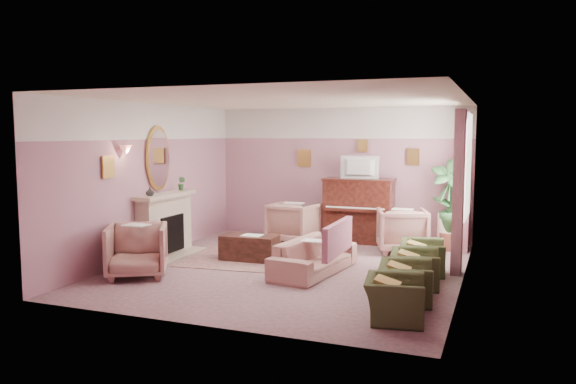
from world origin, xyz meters
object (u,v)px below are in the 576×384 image
(floral_armchair_front, at_px, (137,248))
(olive_chair_b, at_px, (406,276))
(side_table, at_px, (451,231))
(olive_chair_d, at_px, (422,252))
(olive_chair_a, at_px, (395,292))
(floral_armchair_left, at_px, (294,220))
(floral_armchair_right, at_px, (402,228))
(sofa, at_px, (314,250))
(piano, at_px, (359,211))
(coffee_table, at_px, (250,248))
(olive_chair_c, at_px, (415,263))
(television, at_px, (359,166))

(floral_armchair_front, height_order, olive_chair_b, floral_armchair_front)
(side_table, bearing_deg, olive_chair_d, -96.98)
(olive_chair_a, bearing_deg, olive_chair_b, 90.00)
(floral_armchair_left, bearing_deg, olive_chair_a, -55.37)
(olive_chair_a, distance_m, olive_chair_d, 2.46)
(floral_armchair_right, bearing_deg, floral_armchair_front, -137.09)
(olive_chair_b, bearing_deg, sofa, 148.50)
(sofa, relative_size, side_table, 2.68)
(sofa, relative_size, floral_armchair_left, 2.02)
(piano, bearing_deg, sofa, -90.81)
(piano, distance_m, coffee_table, 2.78)
(coffee_table, xyz_separation_m, floral_armchair_front, (-1.18, -1.68, 0.24))
(olive_chair_a, bearing_deg, olive_chair_d, 90.00)
(olive_chair_b, height_order, olive_chair_d, same)
(floral_armchair_left, xyz_separation_m, olive_chair_c, (2.83, -2.46, -0.11))
(sofa, bearing_deg, floral_armchair_left, 117.67)
(floral_armchair_left, height_order, floral_armchair_front, same)
(floral_armchair_front, relative_size, olive_chair_c, 1.15)
(floral_armchair_right, bearing_deg, television, 147.62)
(sofa, relative_size, olive_chair_b, 2.32)
(piano, relative_size, side_table, 2.00)
(piano, height_order, olive_chair_b, piano)
(floral_armchair_right, relative_size, olive_chair_c, 1.15)
(coffee_table, relative_size, floral_armchair_right, 1.08)
(olive_chair_d, bearing_deg, side_table, 83.02)
(sofa, relative_size, olive_chair_d, 2.32)
(olive_chair_c, bearing_deg, olive_chair_a, -90.00)
(side_table, bearing_deg, television, -179.69)
(olive_chair_a, relative_size, side_table, 1.16)
(coffee_table, relative_size, side_table, 1.43)
(television, relative_size, olive_chair_b, 0.99)
(floral_armchair_left, relative_size, side_table, 1.33)
(olive_chair_a, bearing_deg, television, 109.14)
(floral_armchair_right, height_order, floral_armchair_front, same)
(olive_chair_c, bearing_deg, coffee_table, 167.74)
(floral_armchair_left, height_order, side_table, floral_armchair_left)
(coffee_table, height_order, floral_armchair_left, floral_armchair_left)
(coffee_table, bearing_deg, olive_chair_d, 3.19)
(television, xyz_separation_m, floral_armchair_right, (1.02, -0.65, -1.14))
(olive_chair_b, bearing_deg, floral_armchair_right, 100.45)
(olive_chair_c, bearing_deg, floral_armchair_front, -166.15)
(television, bearing_deg, olive_chair_a, -70.86)
(floral_armchair_front, xyz_separation_m, olive_chair_d, (4.18, 1.85, -0.11))
(television, distance_m, side_table, 2.24)
(olive_chair_b, xyz_separation_m, side_table, (0.26, 3.79, -0.00))
(olive_chair_b, relative_size, side_table, 1.16)
(coffee_table, xyz_separation_m, olive_chair_c, (3.00, -0.65, 0.13))
(floral_armchair_right, height_order, olive_chair_d, floral_armchair_right)
(coffee_table, relative_size, olive_chair_c, 1.23)
(floral_armchair_front, bearing_deg, television, 57.12)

